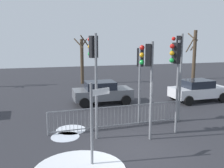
# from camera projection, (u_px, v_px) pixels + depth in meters

# --- Properties ---
(ground_plane) EXTENTS (60.00, 60.00, 0.00)m
(ground_plane) POSITION_uv_depth(u_px,v_px,m) (137.00, 149.00, 10.10)
(ground_plane) COLOR #2D2D33
(traffic_light_mid_right) EXTENTS (0.51, 0.42, 4.48)m
(traffic_light_mid_right) POSITION_uv_depth(u_px,v_px,m) (178.00, 58.00, 13.01)
(traffic_light_mid_right) COLOR slate
(traffic_light_mid_right) RESTS_ON ground
(traffic_light_rear_right) EXTENTS (0.39, 0.54, 4.46)m
(traffic_light_rear_right) POSITION_uv_depth(u_px,v_px,m) (94.00, 62.00, 10.70)
(traffic_light_rear_right) COLOR slate
(traffic_light_rear_right) RESTS_ON ground
(traffic_light_rear_left) EXTENTS (0.41, 0.52, 3.88)m
(traffic_light_rear_left) POSITION_uv_depth(u_px,v_px,m) (140.00, 67.00, 12.79)
(traffic_light_rear_left) COLOR slate
(traffic_light_rear_left) RESTS_ON ground
(traffic_light_foreground_left) EXTENTS (0.53, 0.40, 4.14)m
(traffic_light_foreground_left) POSITION_uv_depth(u_px,v_px,m) (148.00, 69.00, 10.57)
(traffic_light_foreground_left) COLOR slate
(traffic_light_foreground_left) RESTS_ON ground
(traffic_light_mid_left) EXTENTS (0.55, 0.37, 4.18)m
(traffic_light_mid_left) POSITION_uv_depth(u_px,v_px,m) (176.00, 66.00, 11.27)
(traffic_light_mid_left) COLOR slate
(traffic_light_mid_left) RESTS_ON ground
(direction_sign_post) EXTENTS (0.74, 0.35, 2.84)m
(direction_sign_post) POSITION_uv_depth(u_px,v_px,m) (93.00, 119.00, 8.66)
(direction_sign_post) COLOR slate
(direction_sign_post) RESTS_ON ground
(pedestrian_guard_railing) EXTENTS (6.68, 0.39, 1.07)m
(pedestrian_guard_railing) POSITION_uv_depth(u_px,v_px,m) (118.00, 116.00, 12.44)
(pedestrian_guard_railing) COLOR slate
(pedestrian_guard_railing) RESTS_ON ground
(car_grey_mid) EXTENTS (3.81, 1.94, 1.47)m
(car_grey_mid) POSITION_uv_depth(u_px,v_px,m) (102.00, 92.00, 17.00)
(car_grey_mid) COLOR slate
(car_grey_mid) RESTS_ON ground
(car_white_trailing) EXTENTS (3.89, 2.11, 1.47)m
(car_white_trailing) POSITION_uv_depth(u_px,v_px,m) (198.00, 90.00, 17.63)
(car_white_trailing) COLOR silver
(car_white_trailing) RESTS_ON ground
(bare_tree_left) EXTENTS (1.59, 1.41, 4.53)m
(bare_tree_left) POSITION_uv_depth(u_px,v_px,m) (82.00, 60.00, 24.10)
(bare_tree_left) COLOR #473828
(bare_tree_left) RESTS_ON ground
(bare_tree_right) EXTENTS (1.33, 1.47, 5.04)m
(bare_tree_right) POSITION_uv_depth(u_px,v_px,m) (194.00, 54.00, 26.87)
(bare_tree_right) COLOR #473828
(bare_tree_right) RESTS_ON ground
(snow_patch_kerb) EXTENTS (1.40, 1.40, 0.01)m
(snow_patch_kerb) POSITION_uv_depth(u_px,v_px,m) (71.00, 130.00, 12.20)
(snow_patch_kerb) COLOR white
(snow_patch_kerb) RESTS_ON ground
(snow_patch_verge) EXTENTS (1.24, 1.24, 0.01)m
(snow_patch_verge) POSITION_uv_depth(u_px,v_px,m) (65.00, 137.00, 11.33)
(snow_patch_verge) COLOR silver
(snow_patch_verge) RESTS_ON ground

